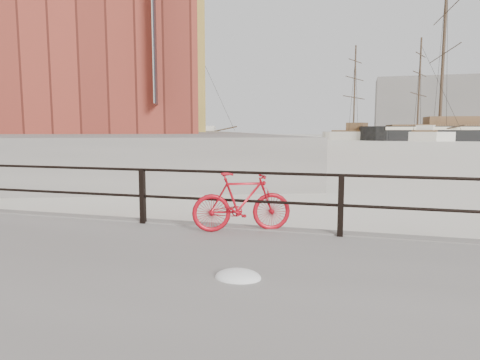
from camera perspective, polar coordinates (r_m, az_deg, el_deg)
The scene contains 13 objects.
ground at distance 7.31m, azimuth 13.17°, elevation -9.69°, with size 400.00×400.00×0.00m, color white.
far_quay at distance 88.71m, azimuth -11.11°, elevation 5.84°, with size 24.00×150.00×1.80m, color gray.
guardrail at distance 6.97m, azimuth 13.29°, elevation -3.31°, with size 28.00×0.10×1.00m, color black, non-canonical shape.
bicycle at distance 7.13m, azimuth 0.24°, elevation -2.94°, with size 1.65×0.25×0.99m, color #A90B16.
schooner_mid at distance 88.38m, azimuth 18.59°, elevation 5.03°, with size 27.13×11.48×19.68m, color beige, non-canonical shape.
schooner_left at distance 80.31m, azimuth -9.27°, elevation 5.16°, with size 23.87×10.85×18.18m, color beige, non-canonical shape.
workboat_near at distance 45.69m, azimuth -17.53°, elevation 3.83°, with size 11.03×3.68×7.00m, color black, non-canonical shape.
workboat_far at distance 62.59m, azimuth -11.05°, elevation 4.71°, with size 10.11×3.49×7.00m, color black, non-canonical shape.
apartment_mustard at distance 57.25m, azimuth -16.51°, elevation 17.37°, with size 22.00×15.00×22.20m, color gold.
apartment_cream at distance 79.64m, azimuth -13.43°, elevation 14.00°, with size 20.00×15.00×21.20m, color beige.
apartment_grey at distance 101.47m, azimuth -11.82°, elevation 12.99°, with size 22.00×15.00×23.20m, color #A6A5A0.
apartment_brick at distance 124.18m, azimuth -10.74°, elevation 11.37°, with size 24.00×15.00×21.20m, color brown.
industrial_west at distance 148.49m, azimuth 23.87°, elevation 8.82°, with size 32.00×18.00×18.00m, color gray.
Camera 1 is at (0.30, -7.01, 2.04)m, focal length 32.00 mm.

